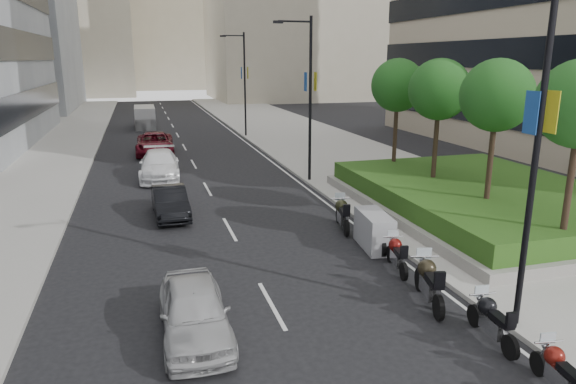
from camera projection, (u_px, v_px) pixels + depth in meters
name	position (u px, v px, depth m)	size (l,w,h in m)	color
ground	(382.00, 377.00, 11.33)	(160.00, 160.00, 0.00)	black
sidewalk_right	(318.00, 144.00, 41.61)	(10.00, 100.00, 0.15)	#9E9B93
sidewalk_left	(35.00, 158.00, 35.98)	(8.00, 100.00, 0.15)	#9E9B93
lane_edge	(254.00, 148.00, 40.21)	(0.12, 100.00, 0.01)	silver
lane_centre	(187.00, 151.00, 38.81)	(0.12, 100.00, 0.01)	silver
building_cream_left	(57.00, 2.00, 95.17)	(26.00, 24.00, 34.00)	#B7AD93
building_cream_centre	(162.00, 4.00, 118.63)	(30.00, 24.00, 38.00)	#B7AD93
planter	(485.00, 206.00, 23.22)	(10.00, 14.00, 0.40)	gray
hedge	(486.00, 193.00, 23.07)	(9.40, 13.40, 0.80)	#224D16
tree_1	(497.00, 96.00, 19.68)	(2.80, 2.80, 6.30)	#332319
tree_2	(439.00, 90.00, 23.40)	(2.80, 2.80, 6.30)	#332319
tree_3	(398.00, 86.00, 27.11)	(2.80, 2.80, 6.30)	#332319
lamp_post_0	(533.00, 135.00, 12.09)	(2.34, 0.45, 9.00)	black
lamp_post_1	(308.00, 92.00, 27.90)	(2.34, 0.45, 9.00)	black
lamp_post_2	(243.00, 79.00, 44.63)	(2.34, 0.45, 9.00)	black
motorcycle_1	(559.00, 372.00, 10.64)	(0.65, 1.95, 0.98)	black
motorcycle_2	(492.00, 320.00, 12.65)	(0.71, 2.14, 1.06)	black
motorcycle_3	(429.00, 282.00, 14.59)	(0.93, 2.44, 1.24)	black
motorcycle_4	(397.00, 255.00, 16.91)	(0.70, 2.07, 1.04)	black
motorcycle_5	(374.00, 231.00, 18.89)	(1.13, 2.33, 1.34)	black
motorcycle_6	(342.00, 214.00, 21.03)	(0.80, 2.36, 1.18)	black
car_a	(194.00, 311.00, 12.81)	(1.68, 4.17, 1.42)	#ACACAE
car_b	(170.00, 202.00, 22.67)	(1.41, 4.04, 1.33)	black
car_c	(159.00, 165.00, 29.98)	(2.22, 5.46, 1.59)	white
car_d	(155.00, 144.00, 37.48)	(2.62, 5.68, 1.58)	maroon
delivery_van	(145.00, 118.00, 51.45)	(1.96, 5.13, 2.15)	#AFAFB1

